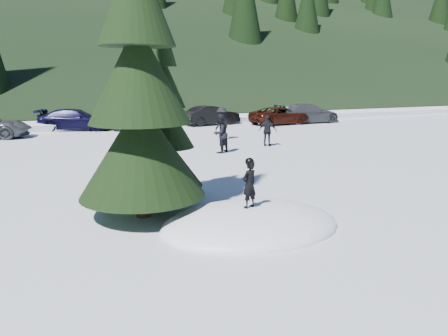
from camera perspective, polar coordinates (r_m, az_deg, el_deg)
name	(u,v)px	position (r m, az deg, el deg)	size (l,w,h in m)	color
ground	(251,226)	(10.75, 3.49, -7.53)	(200.00, 200.00, 0.00)	white
snow_mound	(251,226)	(10.75, 3.49, -7.53)	(4.48, 3.52, 0.96)	white
forest_hillside	(61,7)	(63.81, -20.56, 19.10)	(200.00, 60.00, 25.00)	black
spruce_tall	(139,87)	(11.09, -11.05, 10.36)	(3.20, 3.20, 8.60)	#321D10
spruce_short	(164,128)	(12.77, -7.87, 5.15)	(2.20, 2.20, 5.37)	#321D10
child_skier	(249,184)	(10.41, 3.32, -2.14)	(0.42, 0.27, 1.14)	black
adult_0	(220,134)	(20.84, -0.49, 4.52)	(0.90, 0.70, 1.86)	black
adult_1	(268,131)	(23.02, 5.72, 4.86)	(0.95, 0.40, 1.62)	black
adult_2	(222,124)	(25.38, -0.27, 5.83)	(1.20, 0.69, 1.86)	black
car_3	(76,120)	(31.64, -18.80, 6.00)	(2.03, 5.00, 1.45)	black
car_4	(139,121)	(30.67, -11.10, 6.07)	(1.49, 3.70, 1.26)	gray
car_5	(211,115)	(33.35, -1.68, 6.88)	(1.53, 4.40, 1.45)	black
car_6	(280,116)	(33.98, 7.34, 6.79)	(2.22, 4.82, 1.34)	black
car_7	(308,113)	(35.48, 10.90, 7.03)	(2.14, 5.25, 1.52)	#414548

